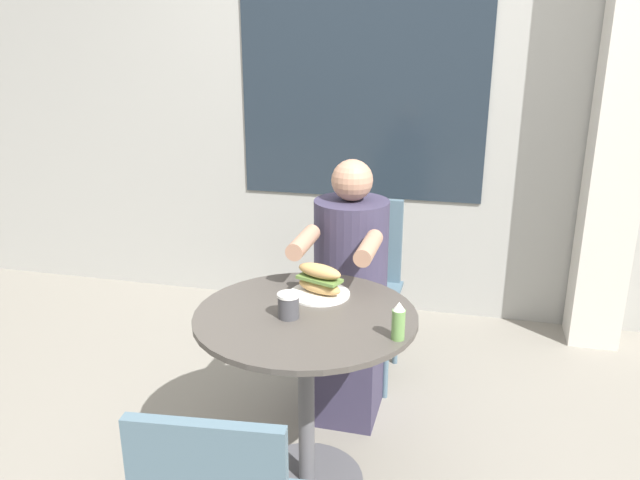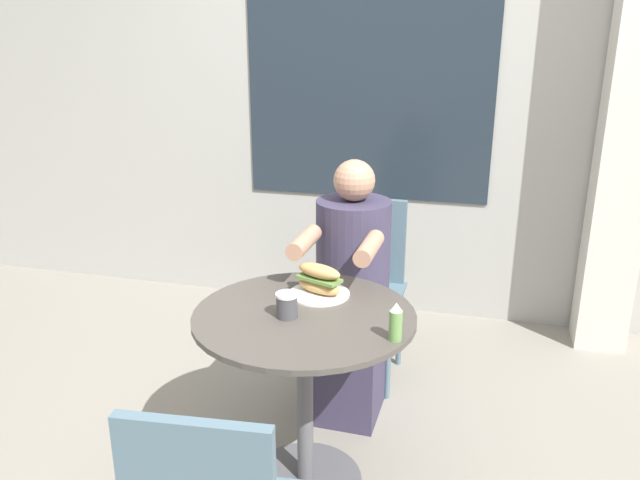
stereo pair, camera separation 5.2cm
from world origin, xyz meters
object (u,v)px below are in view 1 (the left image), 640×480
cafe_table (306,360)px  seated_diner (348,305)px  diner_chair (363,271)px  condiment_bottle (398,321)px  drink_cup (289,305)px  sandwich_on_plate (320,282)px

cafe_table → seated_diner: 0.57m
diner_chair → seated_diner: 0.35m
diner_chair → seated_diner: bearing=90.7°
cafe_table → condiment_bottle: 0.43m
drink_cup → condiment_bottle: condiment_bottle is taller
cafe_table → condiment_bottle: bearing=-19.0°
diner_chair → cafe_table: bearing=88.3°
drink_cup → condiment_bottle: (0.38, -0.07, 0.02)m
condiment_bottle → diner_chair: bearing=105.7°
drink_cup → cafe_table: bearing=42.9°
seated_diner → condiment_bottle: 0.79m
cafe_table → seated_diner: bearing=85.7°
diner_chair → drink_cup: 0.99m
sandwich_on_plate → drink_cup: (-0.06, -0.21, -0.01)m
condiment_bottle → cafe_table: bearing=161.0°
cafe_table → condiment_bottle: size_ratio=6.08×
seated_diner → condiment_bottle: (0.29, -0.68, 0.27)m
sandwich_on_plate → drink_cup: sandwich_on_plate is taller
seated_diner → sandwich_on_plate: bearing=86.3°
cafe_table → drink_cup: size_ratio=8.94×
cafe_table → diner_chair: (0.04, 0.91, -0.00)m
seated_diner → diner_chair: bearing=-89.3°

